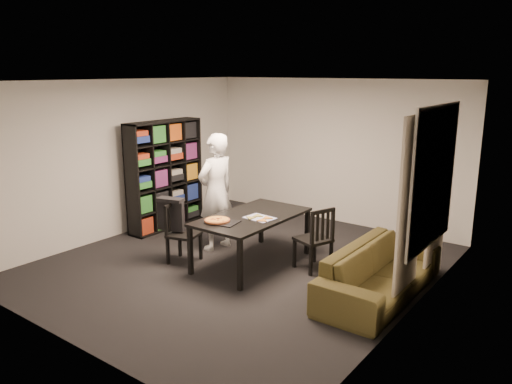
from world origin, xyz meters
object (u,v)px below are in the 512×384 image
Objects in this scene: chair_right at (317,235)px; baking_tray at (223,222)px; bookshelf at (165,175)px; dining_table at (252,220)px; pepperoni_pizza at (217,220)px; person at (216,192)px; chair_left at (179,228)px; sofa at (380,272)px.

chair_right is 2.29× the size of baking_tray.
bookshelf reaches higher than dining_table.
bookshelf is 2.35m from dining_table.
dining_table is 0.57m from pepperoni_pizza.
person is 4.55× the size of baking_tray.
person is at bearing -65.28° from chair_right.
pepperoni_pizza is (-0.08, -0.03, 0.02)m from baking_tray.
chair_left reaches higher than baking_tray.
person reaches higher than dining_table.
person is (-0.83, 0.18, 0.25)m from dining_table.
bookshelf is 4.26m from sofa.
baking_tray reaches higher than dining_table.
chair_left is 0.96× the size of chair_right.
dining_table is 1.08m from chair_left.
chair_right is at bearing -2.90° from bookshelf.
dining_table is at bearing 70.40° from pepperoni_pizza.
chair_right is (1.80, 0.89, 0.02)m from chair_left.
pepperoni_pizza is (2.09, -1.01, -0.20)m from bookshelf.
sofa is (2.74, -0.08, -0.60)m from person.
chair_left is 2.20× the size of baking_tray.
bookshelf reaches higher than chair_left.
bookshelf is at bearing -93.90° from person.
chair_right is (0.89, 0.32, -0.14)m from dining_table.
bookshelf is 4.75× the size of baking_tray.
person is 1.01m from baking_tray.
chair_right is at bearing 39.52° from baking_tray.
person is at bearing -21.90° from chair_left.
sofa is at bearing -5.11° from bookshelf.
sofa is (2.82, 0.67, -0.19)m from chair_left.
sofa is at bearing 98.24° from chair_right.
person is (-1.72, -0.14, 0.39)m from chair_right.
bookshelf reaches higher than baking_tray.
chair_left is at bearing -175.68° from baking_tray.
baking_tray is 2.16m from sofa.
bookshelf reaches higher than pepperoni_pizza.
dining_table is 0.81× the size of sofa.
chair_right is 0.43× the size of sofa.
bookshelf is 3.20m from chair_right.
baking_tray is (-0.11, -0.50, 0.07)m from dining_table.
person is at bearing 88.43° from sofa.
pepperoni_pizza is at bearing -31.61° from chair_right.
baking_tray is at bearing 54.21° from person.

